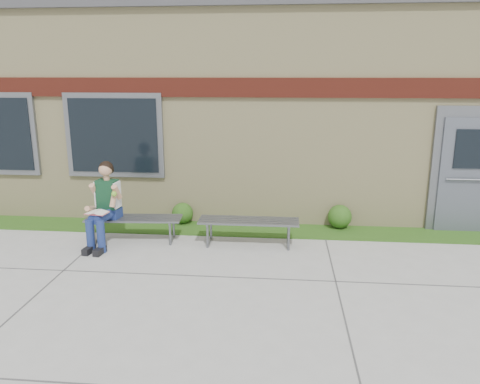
# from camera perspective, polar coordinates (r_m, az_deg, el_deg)

# --- Properties ---
(ground) EXTENTS (80.00, 80.00, 0.00)m
(ground) POSITION_cam_1_polar(r_m,az_deg,el_deg) (6.36, 2.86, -12.40)
(ground) COLOR #9E9E99
(ground) RESTS_ON ground
(grass_strip) EXTENTS (16.00, 0.80, 0.02)m
(grass_strip) POSITION_cam_1_polar(r_m,az_deg,el_deg) (8.75, 3.64, -4.70)
(grass_strip) COLOR #264813
(grass_strip) RESTS_ON ground
(school_building) EXTENTS (16.20, 6.22, 4.20)m
(school_building) POSITION_cam_1_polar(r_m,az_deg,el_deg) (11.69, 4.35, 10.57)
(school_building) COLOR beige
(school_building) RESTS_ON ground
(bench_left) EXTENTS (1.67, 0.57, 0.43)m
(bench_left) POSITION_cam_1_polar(r_m,az_deg,el_deg) (8.35, -12.79, -3.67)
(bench_left) COLOR slate
(bench_left) RESTS_ON ground
(bench_right) EXTENTS (1.70, 0.48, 0.44)m
(bench_right) POSITION_cam_1_polar(r_m,az_deg,el_deg) (7.96, 1.06, -4.11)
(bench_right) COLOR slate
(bench_right) RESTS_ON ground
(girl) EXTENTS (0.54, 0.93, 1.42)m
(girl) POSITION_cam_1_polar(r_m,az_deg,el_deg) (8.19, -16.24, -1.41)
(girl) COLOR navy
(girl) RESTS_ON ground
(shrub_mid) EXTENTS (0.41, 0.41, 0.41)m
(shrub_mid) POSITION_cam_1_polar(r_m,az_deg,el_deg) (9.13, -7.02, -2.57)
(shrub_mid) COLOR #264813
(shrub_mid) RESTS_ON grass_strip
(shrub_east) EXTENTS (0.44, 0.44, 0.44)m
(shrub_east) POSITION_cam_1_polar(r_m,az_deg,el_deg) (8.98, 12.06, -2.94)
(shrub_east) COLOR #264813
(shrub_east) RESTS_ON grass_strip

